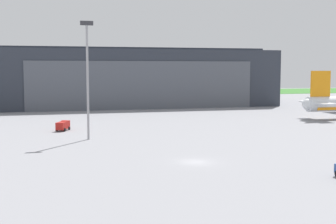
{
  "coord_description": "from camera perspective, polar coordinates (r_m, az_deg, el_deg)",
  "views": [
    {
      "loc": [
        -20.15,
        -61.97,
        13.45
      ],
      "look_at": [
        1.76,
        22.46,
        5.15
      ],
      "focal_mm": 48.94,
      "sensor_mm": 36.0,
      "label": 1
    }
  ],
  "objects": [
    {
      "name": "ground_plane",
      "position": [
        66.54,
        3.42,
        -6.23
      ],
      "size": [
        440.0,
        440.0,
        0.0
      ],
      "primitive_type": "plane",
      "color": "gray"
    },
    {
      "name": "grass_field_strip",
      "position": [
        248.21,
        -9.88,
        2.26
      ],
      "size": [
        440.0,
        56.0,
        0.08
      ],
      "primitive_type": "cube",
      "color": "#38732E",
      "rests_on": "ground_plane"
    },
    {
      "name": "pushback_tractor",
      "position": [
        101.91,
        -12.95,
        -1.64
      ],
      "size": [
        3.25,
        4.56,
        2.04
      ],
      "color": "#AD1E19",
      "rests_on": "ground_plane"
    },
    {
      "name": "apron_light_mast",
      "position": [
        87.49,
        -10.0,
        4.94
      ],
      "size": [
        2.4,
        0.5,
        22.27
      ],
      "color": "#99999E",
      "rests_on": "ground_plane"
    },
    {
      "name": "maintenance_hangar",
      "position": [
        169.3,
        -4.32,
        4.28
      ],
      "size": [
        99.23,
        38.32,
        21.08
      ],
      "color": "#2D333D",
      "rests_on": "ground_plane"
    }
  ]
}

